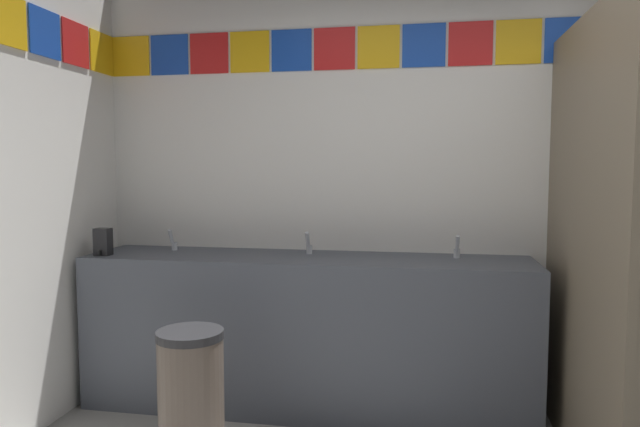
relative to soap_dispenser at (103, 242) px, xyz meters
The scene contains 7 objects.
wall_back 2.20m from the soap_dispenser, 12.57° to the left, with size 4.53×0.09×2.72m.
vanity_counter 1.31m from the soap_dispenser, ahead, with size 2.59×0.55×0.90m.
faucet_left 0.41m from the soap_dispenser, 36.90° to the left, with size 0.04×0.10×0.14m.
faucet_center 1.21m from the soap_dispenser, 11.68° to the left, with size 0.04×0.10×0.14m.
faucet_right 2.07m from the soap_dispenser, ahead, with size 0.04×0.10×0.14m.
soap_dispenser is the anchor object (origin of this frame).
trash_bin 1.15m from the soap_dispenser, 35.13° to the right, with size 0.32×0.32×0.64m.
Camera 1 is at (-0.26, -1.70, 1.42)m, focal length 31.96 mm.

